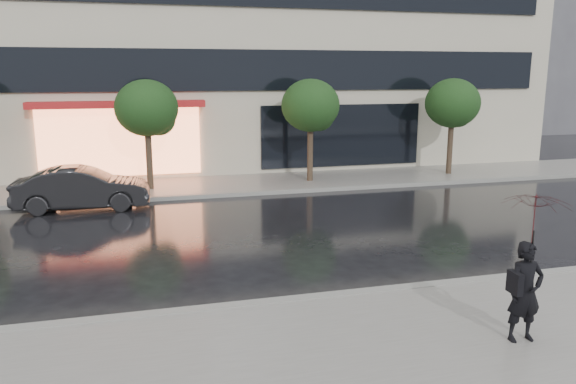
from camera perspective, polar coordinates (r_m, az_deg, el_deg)
name	(u,v)px	position (r m, az deg, el deg)	size (l,w,h in m)	color
ground	(313,282)	(11.69, 2.57, -9.15)	(120.00, 120.00, 0.00)	black
sidewalk_near	(378,355)	(8.90, 9.09, -16.04)	(60.00, 4.50, 0.12)	slate
sidewalk_far	(232,185)	(21.31, -5.70, 0.75)	(60.00, 3.50, 0.12)	slate
curb_near	(329,298)	(10.79, 4.19, -10.65)	(60.00, 0.25, 0.14)	gray
curb_far	(240,194)	(19.62, -4.87, -0.19)	(60.00, 0.25, 0.14)	gray
bg_building_right	(529,21)	(48.44, 23.30, 15.63)	(12.00, 12.00, 16.00)	#4C4C54
tree_mid_west	(148,110)	(20.46, -14.00, 8.08)	(2.20, 2.20, 3.99)	#33261C
tree_mid_east	(312,107)	(21.43, 2.43, 8.58)	(2.20, 2.20, 3.99)	#33261C
tree_far_east	(453,105)	(23.90, 16.46, 8.47)	(2.20, 2.20, 3.99)	#33261C
parked_car	(82,188)	(18.67, -20.16, 0.35)	(1.42, 4.08, 1.34)	black
pedestrian_with_umbrella	(532,243)	(9.28, 23.54, -4.75)	(1.03, 1.05, 2.35)	black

